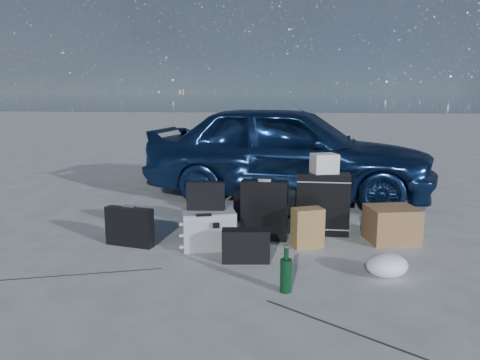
% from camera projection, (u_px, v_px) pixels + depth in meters
% --- Properties ---
extents(ground, '(60.00, 60.00, 0.00)m').
position_uv_depth(ground, '(244.00, 262.00, 4.04)').
color(ground, '#BABAB5').
rests_on(ground, ground).
extents(car, '(4.04, 2.12, 1.31)m').
position_uv_depth(car, '(288.00, 151.00, 6.40)').
color(car, navy).
rests_on(car, ground).
extents(pelican_case, '(0.58, 0.52, 0.35)m').
position_uv_depth(pelican_case, '(208.00, 228.00, 4.45)').
color(pelican_case, '#9EA0A3').
rests_on(pelican_case, ground).
extents(laptop_bag, '(0.36, 0.11, 0.27)m').
position_uv_depth(laptop_bag, '(206.00, 196.00, 4.40)').
color(laptop_bag, black).
rests_on(laptop_bag, pelican_case).
extents(briefcase, '(0.49, 0.21, 0.37)m').
position_uv_depth(briefcase, '(130.00, 227.00, 4.45)').
color(briefcase, black).
rests_on(briefcase, ground).
extents(suitcase_left, '(0.47, 0.20, 0.59)m').
position_uv_depth(suitcase_left, '(264.00, 210.00, 4.64)').
color(suitcase_left, black).
rests_on(suitcase_left, ground).
extents(suitcase_right, '(0.54, 0.20, 0.64)m').
position_uv_depth(suitcase_right, '(323.00, 204.00, 4.79)').
color(suitcase_right, black).
rests_on(suitcase_right, ground).
extents(white_carton, '(0.30, 0.27, 0.20)m').
position_uv_depth(white_carton, '(324.00, 163.00, 4.73)').
color(white_carton, beige).
rests_on(white_carton, suitcase_right).
extents(duffel_bag, '(0.72, 0.56, 0.33)m').
position_uv_depth(duffel_bag, '(264.00, 204.00, 5.44)').
color(duffel_bag, black).
rests_on(duffel_bag, ground).
extents(flat_box_white, '(0.49, 0.42, 0.07)m').
position_uv_depth(flat_box_white, '(265.00, 187.00, 5.42)').
color(flat_box_white, beige).
rests_on(flat_box_white, duffel_bag).
extents(flat_box_black, '(0.29, 0.22, 0.06)m').
position_uv_depth(flat_box_black, '(263.00, 181.00, 5.41)').
color(flat_box_black, black).
rests_on(flat_box_black, flat_box_white).
extents(kraft_bag, '(0.32, 0.26, 0.37)m').
position_uv_depth(kraft_bag, '(308.00, 228.00, 4.42)').
color(kraft_bag, olive).
rests_on(kraft_bag, ground).
extents(cardboard_box, '(0.53, 0.49, 0.34)m').
position_uv_depth(cardboard_box, '(392.00, 224.00, 4.59)').
color(cardboard_box, '#996842').
rests_on(cardboard_box, ground).
extents(plastic_bag, '(0.41, 0.38, 0.19)m').
position_uv_depth(plastic_bag, '(387.00, 265.00, 3.72)').
color(plastic_bag, white).
rests_on(plastic_bag, ground).
extents(messenger_bag, '(0.43, 0.20, 0.29)m').
position_uv_depth(messenger_bag, '(246.00, 246.00, 4.03)').
color(messenger_bag, black).
rests_on(messenger_bag, ground).
extents(green_bottle, '(0.09, 0.09, 0.34)m').
position_uv_depth(green_bottle, '(286.00, 270.00, 3.41)').
color(green_bottle, black).
rests_on(green_bottle, ground).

